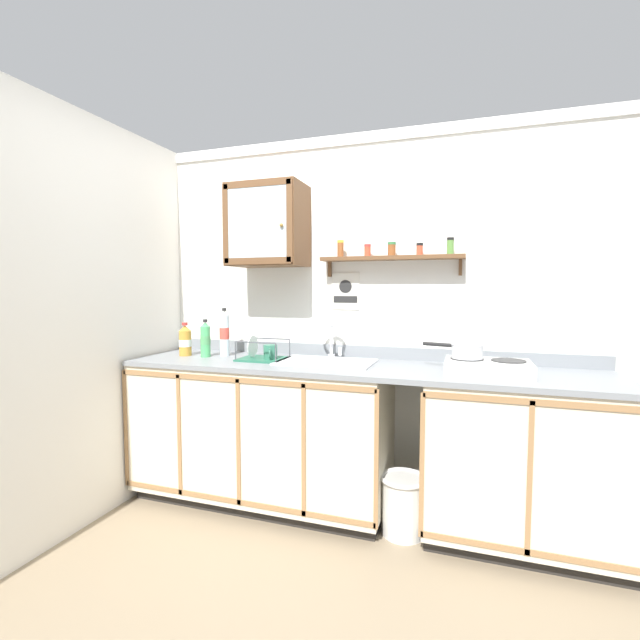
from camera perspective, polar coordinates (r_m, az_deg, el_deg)
The scene contains 19 objects.
floor at distance 2.75m, azimuth 2.99°, elevation -26.28°, with size 5.91×5.91×0.00m, color gray.
back_wall at distance 2.94m, azimuth 6.10°, elevation 0.60°, with size 3.51×0.07×2.41m.
side_wall_left at distance 2.89m, azimuth -28.48°, elevation -0.13°, with size 0.05×3.36×2.41m, color silver.
lower_cabinet_run at distance 2.98m, azimuth -7.55°, elevation -14.26°, with size 1.66×0.63×0.90m.
lower_cabinet_run_right at distance 2.72m, azimuth 24.80°, elevation -16.41°, with size 1.02×0.63×0.90m.
countertop at distance 2.65m, azimuth 4.49°, elevation -6.21°, with size 2.87×0.65×0.03m, color gray.
backsplash at distance 2.93m, azimuth 5.91°, elevation -4.14°, with size 2.87×0.02×0.08m, color gray.
sink at distance 2.74m, azimuth 0.84°, elevation -6.32°, with size 0.59×0.43×0.44m.
hot_plate_stove at distance 2.56m, azimuth 21.02°, elevation -5.71°, with size 0.45×0.31×0.07m.
saucepan at distance 2.57m, azimuth 18.54°, elevation -3.77°, with size 0.34×0.18×0.08m.
bottle_juice_amber_0 at distance 3.15m, azimuth -17.18°, elevation -2.61°, with size 0.09×0.09×0.23m.
bottle_water_clear_1 at distance 3.06m, azimuth -12.36°, elevation -1.70°, with size 0.07×0.07×0.33m.
bottle_soda_green_2 at distance 3.05m, azimuth -14.73°, elevation -2.48°, with size 0.07×0.07×0.25m.
dish_rack at distance 2.86m, azimuth -7.62°, elevation -4.72°, with size 0.30×0.24×0.16m.
mug at distance 2.82m, azimuth -6.49°, elevation -4.26°, with size 0.09×0.12×0.10m.
wall_cabinet at distance 2.99m, azimuth -6.84°, elevation 12.11°, with size 0.50×0.35×0.54m.
spice_shelf at distance 2.82m, azimuth 9.27°, elevation 8.20°, with size 0.90×0.14×0.23m.
warning_sign at distance 2.94m, azimuth 3.36°, elevation 3.76°, with size 0.19×0.01×0.25m.
trash_bin at distance 2.72m, azimuth 10.79°, elevation -22.48°, with size 0.27×0.27×0.34m.
Camera 1 is at (0.63, -2.29, 1.39)m, focal length 24.52 mm.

